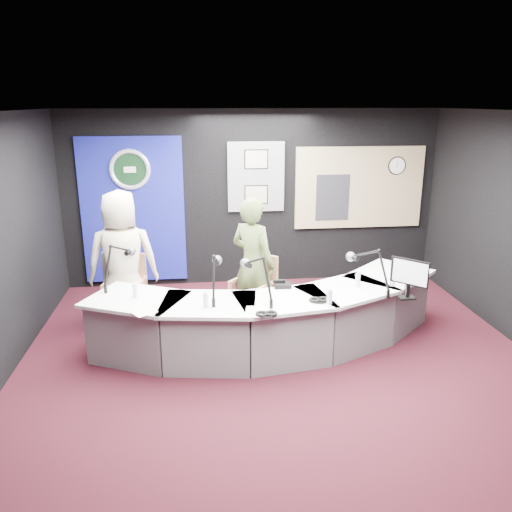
{
  "coord_description": "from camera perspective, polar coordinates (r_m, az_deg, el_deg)",
  "views": [
    {
      "loc": [
        -0.88,
        -5.13,
        2.91
      ],
      "look_at": [
        -0.2,
        0.8,
        1.1
      ],
      "focal_mm": 36.0,
      "sensor_mm": 36.0,
      "label": 1
    }
  ],
  "objects": [
    {
      "name": "ground",
      "position": [
        5.96,
        2.86,
        -12.37
      ],
      "size": [
        6.0,
        6.0,
        0.0
      ],
      "primitive_type": "plane",
      "color": "black",
      "rests_on": "ground"
    },
    {
      "name": "ceiling",
      "position": [
        5.2,
        3.32,
        15.65
      ],
      "size": [
        6.0,
        6.0,
        0.02
      ],
      "primitive_type": "cube",
      "color": "silver",
      "rests_on": "ground"
    },
    {
      "name": "wall_back",
      "position": [
        8.31,
        -0.36,
        6.41
      ],
      "size": [
        6.0,
        0.02,
        2.8
      ],
      "primitive_type": "cube",
      "color": "black",
      "rests_on": "ground"
    },
    {
      "name": "wall_front",
      "position": [
        2.75,
        13.9,
        -16.92
      ],
      "size": [
        6.0,
        0.02,
        2.8
      ],
      "primitive_type": "cube",
      "color": "black",
      "rests_on": "ground"
    },
    {
      "name": "broadcast_desk",
      "position": [
        6.27,
        1.63,
        -6.97
      ],
      "size": [
        4.5,
        1.9,
        0.75
      ],
      "primitive_type": null,
      "color": "silver",
      "rests_on": "ground"
    },
    {
      "name": "backdrop_panel",
      "position": [
        8.33,
        -13.5,
        4.91
      ],
      "size": [
        1.6,
        0.05,
        2.3
      ],
      "primitive_type": "cube",
      "color": "navy",
      "rests_on": "wall_back"
    },
    {
      "name": "agency_seal",
      "position": [
        8.18,
        -13.84,
        9.3
      ],
      "size": [
        0.63,
        0.07,
        0.63
      ],
      "primitive_type": "torus",
      "rotation": [
        1.57,
        0.0,
        0.0
      ],
      "color": "silver",
      "rests_on": "backdrop_panel"
    },
    {
      "name": "seal_center",
      "position": [
        8.19,
        -13.84,
        9.31
      ],
      "size": [
        0.48,
        0.01,
        0.48
      ],
      "primitive_type": "cylinder",
      "rotation": [
        1.57,
        0.0,
        0.0
      ],
      "color": "black",
      "rests_on": "backdrop_panel"
    },
    {
      "name": "pinboard",
      "position": [
        8.23,
        0.01,
        8.77
      ],
      "size": [
        0.9,
        0.04,
        1.1
      ],
      "primitive_type": "cube",
      "color": "slate",
      "rests_on": "wall_back"
    },
    {
      "name": "framed_photo_upper",
      "position": [
        8.17,
        0.03,
        10.69
      ],
      "size": [
        0.34,
        0.02,
        0.27
      ],
      "primitive_type": "cube",
      "color": "gray",
      "rests_on": "pinboard"
    },
    {
      "name": "framed_photo_lower",
      "position": [
        8.25,
        0.03,
        6.82
      ],
      "size": [
        0.34,
        0.02,
        0.27
      ],
      "primitive_type": "cube",
      "color": "gray",
      "rests_on": "pinboard"
    },
    {
      "name": "booth_window_frame",
      "position": [
        8.62,
        11.4,
        7.47
      ],
      "size": [
        2.12,
        0.06,
        1.32
      ],
      "primitive_type": "cube",
      "color": "tan",
      "rests_on": "wall_back"
    },
    {
      "name": "booth_glow",
      "position": [
        8.61,
        11.42,
        7.46
      ],
      "size": [
        2.0,
        0.02,
        1.2
      ],
      "primitive_type": "cube",
      "color": "#D0C183",
      "rests_on": "booth_window_frame"
    },
    {
      "name": "equipment_rack",
      "position": [
        8.49,
        8.49,
        6.45
      ],
      "size": [
        0.55,
        0.02,
        0.75
      ],
      "primitive_type": "cube",
      "color": "black",
      "rests_on": "booth_window_frame"
    },
    {
      "name": "wall_clock",
      "position": [
        8.75,
        15.39,
        9.65
      ],
      "size": [
        0.28,
        0.01,
        0.28
      ],
      "primitive_type": "cylinder",
      "rotation": [
        1.57,
        0.0,
        0.0
      ],
      "color": "white",
      "rests_on": "booth_window_frame"
    },
    {
      "name": "armchair_left",
      "position": [
        7.01,
        -14.3,
        -4.19
      ],
      "size": [
        0.58,
        0.58,
        0.9
      ],
      "primitive_type": null,
      "rotation": [
        0.0,
        0.0,
        -0.15
      ],
      "color": "#9D6548",
      "rests_on": "ground"
    },
    {
      "name": "armchair_right",
      "position": [
        6.8,
        -0.34,
        -4.13
      ],
      "size": [
        0.75,
        0.75,
        0.95
      ],
      "primitive_type": null,
      "rotation": [
        0.0,
        0.0,
        -0.72
      ],
      "color": "#9D6548",
      "rests_on": "ground"
    },
    {
      "name": "draped_jacket",
      "position": [
        7.2,
        -14.61,
        -2.25
      ],
      "size": [
        0.51,
        0.18,
        0.7
      ],
      "primitive_type": "cube",
      "rotation": [
        0.0,
        0.0,
        -0.15
      ],
      "color": "#666156",
      "rests_on": "armchair_left"
    },
    {
      "name": "person_man",
      "position": [
        6.86,
        -14.59,
        -0.5
      ],
      "size": [
        0.97,
        0.69,
        1.85
      ],
      "primitive_type": "imported",
      "rotation": [
        0.0,
        0.0,
        3.26
      ],
      "color": "beige",
      "rests_on": "ground"
    },
    {
      "name": "person_woman",
      "position": [
        6.66,
        -0.34,
        -0.88
      ],
      "size": [
        0.76,
        0.74,
        1.76
      ],
      "primitive_type": "imported",
      "rotation": [
        0.0,
        0.0,
        2.4
      ],
      "color": "#4D5E31",
      "rests_on": "ground"
    },
    {
      "name": "computer_monitor",
      "position": [
        6.0,
        16.65,
        -1.7
      ],
      "size": [
        0.31,
        0.32,
        0.29
      ],
      "primitive_type": "cube",
      "rotation": [
        0.0,
        0.0,
        -0.79
      ],
      "color": "black",
      "rests_on": "broadcast_desk"
    },
    {
      "name": "desk_phone",
      "position": [
        6.21,
        2.96,
        -3.25
      ],
      "size": [
        0.21,
        0.17,
        0.05
      ],
      "primitive_type": "cube",
      "rotation": [
        0.0,
        0.0,
        -0.05
      ],
      "color": "black",
      "rests_on": "broadcast_desk"
    },
    {
      "name": "headphones_near",
      "position": [
        5.82,
        7.02,
        -4.85
      ],
      "size": [
        0.21,
        0.21,
        0.03
      ],
      "primitive_type": "torus",
      "color": "black",
      "rests_on": "broadcast_desk"
    },
    {
      "name": "headphones_far",
      "position": [
        5.41,
        1.17,
        -6.43
      ],
      "size": [
        0.2,
        0.2,
        0.03
      ],
      "primitive_type": "torus",
      "color": "black",
      "rests_on": "broadcast_desk"
    },
    {
      "name": "paper_stack",
      "position": [
        5.68,
        -12.68,
        -5.9
      ],
      "size": [
        0.38,
        0.4,
        0.0
      ],
      "primitive_type": "cube",
      "rotation": [
        0.0,
        0.0,
        0.62
      ],
      "color": "white",
      "rests_on": "broadcast_desk"
    },
    {
      "name": "notepad",
      "position": [
        5.5,
        -0.03,
        -6.23
      ],
      "size": [
        0.26,
        0.33,
        0.0
      ],
      "primitive_type": "cube",
      "rotation": [
        0.0,
        0.0,
        -0.16
      ],
      "color": "white",
      "rests_on": "broadcast_desk"
    },
    {
      "name": "boom_mic_a",
      "position": [
        6.43,
        -15.07,
        -0.54
      ],
      "size": [
        0.37,
        0.69,
        0.6
      ],
      "primitive_type": null,
      "color": "black",
      "rests_on": "broadcast_desk"
    },
    {
      "name": "boom_mic_b",
      "position": [
        5.83,
        -4.55,
        -1.77
      ],
      "size": [
        0.19,
        0.74,
        0.6
      ],
      "primitive_type": null,
      "color": "black",
      "rests_on": "broadcast_desk"
    },
    {
      "name": "boom_mic_c",
      "position": [
        5.74,
        0.2,
        -2.01
      ],
      "size": [
        0.35,
        0.7,
        0.6
      ],
      "primitive_type": null,
      "color": "black",
      "rests_on": "broadcast_desk"
    },
    {
      "name": "boom_mic_d",
      "position": [
        6.16,
        12.48,
        -1.12
      ],
      "size": [
        0.41,
        0.67,
        0.6
      ],
      "primitive_type": null,
      "color": "black",
      "rests_on": "broadcast_desk"
    },
    {
      "name": "water_bottles",
      "position": [
        5.86,
        2.54,
        -3.81
      ],
      "size": [
        3.31,
        0.56,
        0.18
      ],
      "primitive_type": null,
      "color": "silver",
      "rests_on": "broadcast_desk"
    }
  ]
}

